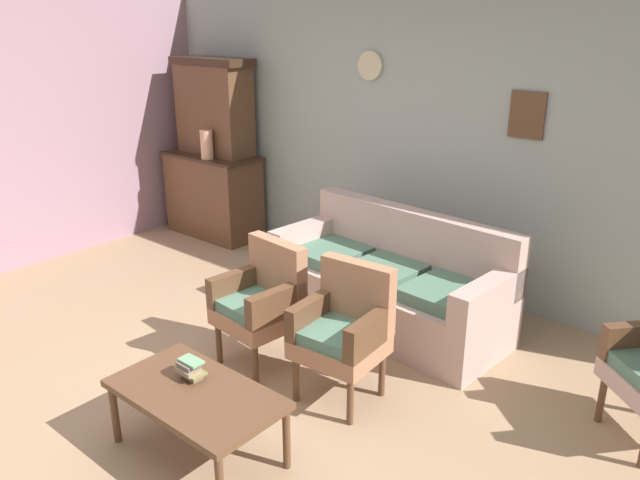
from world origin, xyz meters
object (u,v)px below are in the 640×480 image
Objects in this scene: armchair_near_couch_end at (344,327)px; book_stack_on_table at (190,369)px; coffee_table at (196,398)px; armchair_by_doorway at (262,299)px; side_cabinet at (214,195)px; vase_on_cabinet at (207,145)px; floral_couch at (390,285)px.

armchair_near_couch_end reaches higher than book_stack_on_table.
armchair_near_couch_end is 1.04m from coffee_table.
armchair_by_doorway is at bearing -176.24° from armchair_near_couch_end.
side_cabinet is at bearing 137.28° from book_stack_on_table.
armchair_near_couch_end is at bearing -27.09° from side_cabinet.
armchair_near_couch_end reaches higher than coffee_table.
vase_on_cabinet is (0.14, -0.17, 0.62)m from side_cabinet.
vase_on_cabinet reaches higher than armchair_near_couch_end.
coffee_table is at bearing -29.27° from book_stack_on_table.
armchair_by_doorway is 1.05m from coffee_table.
armchair_near_couch_end is at bearing -25.55° from vase_on_cabinet.
floral_couch reaches higher than book_stack_on_table.
armchair_near_couch_end is (0.70, 0.05, 0.00)m from armchair_by_doorway.
side_cabinet is 0.65m from vase_on_cabinet.
vase_on_cabinet is 2.75m from floral_couch.
book_stack_on_table is (-0.03, -1.99, 0.15)m from floral_couch.
vase_on_cabinet reaches higher than coffee_table.
coffee_table is 0.17m from book_stack_on_table.
side_cabinet is 2.93m from armchair_by_doorway.
book_stack_on_table is (-0.38, -0.93, -0.02)m from armchair_near_couch_end.
side_cabinet reaches higher than floral_couch.
floral_couch is 2.23× the size of armchair_by_doorway.
vase_on_cabinet is 1.98× the size of book_stack_on_table.
vase_on_cabinet is 0.15× the size of floral_couch.
side_cabinet is 1.28× the size of armchair_near_couch_end.
armchair_by_doorway is 5.85× the size of book_stack_on_table.
coffee_table is (0.09, -2.06, 0.05)m from floral_couch.
armchair_by_doorway is (2.28, -1.47, -0.58)m from vase_on_cabinet.
side_cabinet is 3.80× the size of vase_on_cabinet.
floral_couch is (2.76, -0.54, -0.14)m from side_cabinet.
side_cabinet is 1.28× the size of armchair_by_doorway.
vase_on_cabinet is at bearing -50.47° from side_cabinet.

